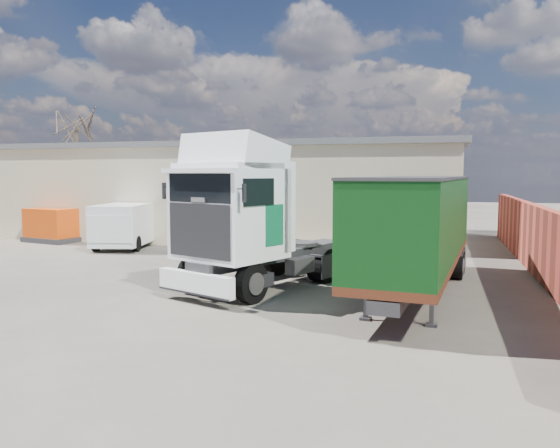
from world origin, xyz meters
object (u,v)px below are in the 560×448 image
(bare_tree, at_px, (75,116))
(tractor_unit, at_px, (250,226))
(box_trailer, at_px, (419,223))
(panel_van, at_px, (127,225))
(orange_skip, at_px, (52,227))

(bare_tree, distance_m, tractor_unit, 28.45)
(box_trailer, height_order, panel_van, box_trailer)
(box_trailer, relative_size, orange_skip, 3.41)
(bare_tree, height_order, box_trailer, bare_tree)
(tractor_unit, bearing_deg, bare_tree, 158.67)
(bare_tree, xyz_separation_m, tractor_unit, (20.39, -18.96, -5.88))
(box_trailer, distance_m, panel_van, 16.07)
(bare_tree, relative_size, panel_van, 1.70)
(bare_tree, xyz_separation_m, panel_van, (11.05, -11.04, -6.80))
(bare_tree, height_order, orange_skip, bare_tree)
(tractor_unit, bearing_deg, box_trailer, 31.48)
(panel_van, height_order, orange_skip, panel_van)
(tractor_unit, height_order, orange_skip, tractor_unit)
(bare_tree, relative_size, tractor_unit, 1.26)
(tractor_unit, distance_m, orange_skip, 16.78)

